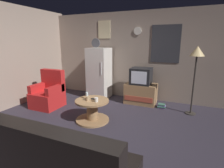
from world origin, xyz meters
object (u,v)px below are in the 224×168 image
(standing_lamp, at_px, (197,57))
(wine_glass, at_px, (87,96))
(fridge, at_px, (99,73))
(armchair, at_px, (49,94))
(tv_stand, at_px, (141,94))
(mug_ceramic_white, at_px, (96,100))
(mug_ceramic_tan, at_px, (88,98))
(remote_control, at_px, (94,99))
(crt_tv, at_px, (141,76))
(book_stack, at_px, (162,106))
(coffee_table, at_px, (92,110))
(couch, at_px, (58,168))

(standing_lamp, bearing_deg, wine_glass, -149.60)
(fridge, relative_size, wine_glass, 11.80)
(armchair, bearing_deg, tv_stand, 29.12)
(mug_ceramic_white, bearing_deg, mug_ceramic_tan, 179.32)
(standing_lamp, xyz_separation_m, remote_control, (-1.93, -1.22, -0.87))
(crt_tv, height_order, book_stack, crt_tv)
(wine_glass, distance_m, book_stack, 2.02)
(fridge, distance_m, standing_lamp, 2.69)
(wine_glass, height_order, book_stack, wine_glass)
(standing_lamp, height_order, remote_control, standing_lamp)
(fridge, xyz_separation_m, coffee_table, (0.63, -1.56, -0.52))
(standing_lamp, relative_size, wine_glass, 10.60)
(armchair, bearing_deg, standing_lamp, 15.21)
(standing_lamp, relative_size, mug_ceramic_tan, 17.67)
(remote_control, distance_m, armchair, 1.56)
(standing_lamp, distance_m, mug_ceramic_white, 2.41)
(tv_stand, xyz_separation_m, mug_ceramic_white, (-0.54, -1.59, 0.24))
(standing_lamp, height_order, book_stack, standing_lamp)
(coffee_table, xyz_separation_m, book_stack, (1.28, 1.38, -0.19))
(couch, relative_size, book_stack, 8.14)
(crt_tv, relative_size, book_stack, 2.59)
(standing_lamp, distance_m, mug_ceramic_tan, 2.57)
(mug_ceramic_tan, bearing_deg, wine_glass, 128.54)
(tv_stand, relative_size, armchair, 0.87)
(mug_ceramic_tan, xyz_separation_m, armchair, (-1.43, 0.38, -0.18))
(fridge, distance_m, mug_ceramic_white, 1.82)
(book_stack, bearing_deg, standing_lamp, -9.65)
(tv_stand, bearing_deg, mug_ceramic_tan, -114.97)
(standing_lamp, distance_m, wine_glass, 2.57)
(mug_ceramic_white, height_order, mug_ceramic_tan, same)
(remote_control, relative_size, couch, 0.09)
(crt_tv, relative_size, wine_glass, 3.60)
(tv_stand, height_order, crt_tv, crt_tv)
(fridge, bearing_deg, couch, -70.21)
(coffee_table, distance_m, wine_glass, 0.34)
(fridge, distance_m, mug_ceramic_tan, 1.74)
(remote_control, height_order, book_stack, remote_control)
(fridge, height_order, tv_stand, fridge)
(standing_lamp, relative_size, coffee_table, 2.21)
(fridge, height_order, book_stack, fridge)
(armchair, distance_m, couch, 2.95)
(wine_glass, height_order, couch, couch)
(tv_stand, height_order, wine_glass, wine_glass)
(armchair, relative_size, book_stack, 4.60)
(mug_ceramic_white, relative_size, remote_control, 0.60)
(fridge, relative_size, remote_control, 11.80)
(tv_stand, bearing_deg, armchair, -150.88)
(crt_tv, height_order, couch, crt_tv)
(armchair, xyz_separation_m, book_stack, (2.77, 1.06, -0.29))
(standing_lamp, height_order, wine_glass, standing_lamp)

